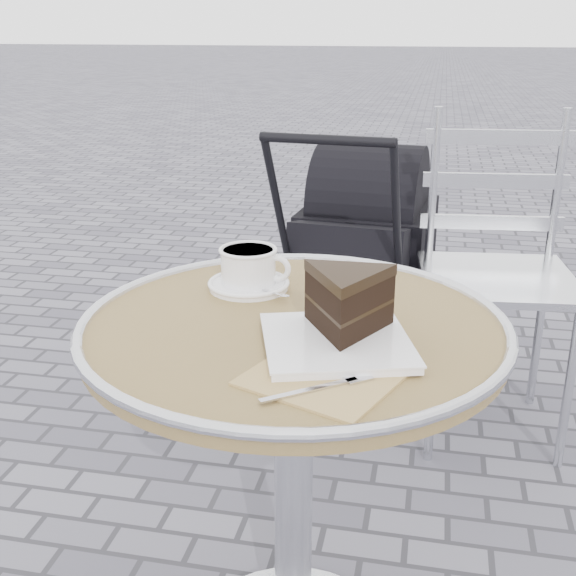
% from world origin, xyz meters
% --- Properties ---
extents(cafe_table, '(0.72, 0.72, 0.74)m').
position_xyz_m(cafe_table, '(0.00, 0.00, 0.57)').
color(cafe_table, silver).
rests_on(cafe_table, ground).
extents(cappuccino_set, '(0.16, 0.15, 0.08)m').
position_xyz_m(cappuccino_set, '(-0.11, 0.14, 0.77)').
color(cappuccino_set, white).
rests_on(cappuccino_set, cafe_table).
extents(cake_plate_set, '(0.27, 0.37, 0.12)m').
position_xyz_m(cake_plate_set, '(0.09, -0.07, 0.79)').
color(cake_plate_set, tan).
rests_on(cake_plate_set, cafe_table).
extents(bistro_chair, '(0.48, 0.48, 0.97)m').
position_xyz_m(bistro_chair, '(0.40, 1.07, 0.60)').
color(bistro_chair, silver).
rests_on(bistro_chair, ground).
extents(baby_stroller, '(0.48, 0.92, 0.92)m').
position_xyz_m(baby_stroller, '(-0.02, 1.36, 0.41)').
color(baby_stroller, black).
rests_on(baby_stroller, ground).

